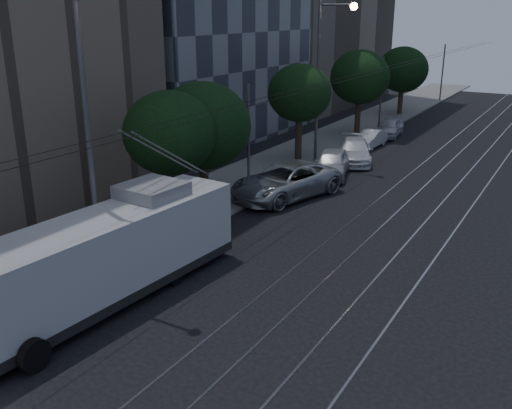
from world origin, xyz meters
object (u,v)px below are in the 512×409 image
at_px(streetlamp_near, 95,110).
at_px(streetlamp_far, 324,67).
at_px(pickup_silver, 285,181).
at_px(car_white_b, 355,151).
at_px(car_white_d, 389,127).
at_px(car_white_c, 370,139).
at_px(trolleybus, 101,259).
at_px(car_white_a, 332,163).

bearing_deg(streetlamp_near, streetlamp_far, 91.77).
xyz_separation_m(pickup_silver, car_white_b, (0.39, 8.90, -0.16)).
xyz_separation_m(car_white_d, streetlamp_far, (-1.08, -10.41, 5.35)).
relative_size(pickup_silver, car_white_c, 1.73).
height_order(trolleybus, car_white_a, trolleybus).
bearing_deg(car_white_c, pickup_silver, -86.71).
relative_size(trolleybus, car_white_c, 3.19).
bearing_deg(car_white_c, trolleybus, -86.94).
bearing_deg(trolleybus, car_white_b, 92.92).
bearing_deg(streetlamp_far, car_white_a, -53.35).
bearing_deg(car_white_a, car_white_d, 77.07).
height_order(car_white_a, streetlamp_far, streetlamp_far).
relative_size(car_white_b, streetlamp_far, 0.50).
height_order(car_white_b, car_white_c, car_white_b).
bearing_deg(trolleybus, car_white_a, 92.57).
bearing_deg(car_white_d, streetlamp_near, -96.79).
bearing_deg(streetlamp_far, streetlamp_near, -88.23).
height_order(streetlamp_near, streetlamp_far, streetlamp_near).
bearing_deg(streetlamp_near, car_white_b, 87.07).
distance_m(pickup_silver, car_white_d, 17.79).
bearing_deg(car_white_b, pickup_silver, -114.17).
bearing_deg(car_white_b, streetlamp_near, -114.61).
xyz_separation_m(car_white_b, car_white_d, (-0.60, 8.88, -0.02)).
relative_size(pickup_silver, car_white_b, 1.26).
bearing_deg(car_white_b, car_white_c, 75.70).
relative_size(trolleybus, car_white_a, 2.55).
bearing_deg(car_white_c, car_white_d, 92.40).
distance_m(trolleybus, streetlamp_far, 21.13).
relative_size(trolleybus, streetlamp_near, 1.13).
distance_m(car_white_b, car_white_c, 4.64).
bearing_deg(car_white_d, car_white_a, -92.92).
xyz_separation_m(car_white_b, streetlamp_far, (-1.68, -1.53, 5.34)).
distance_m(car_white_c, streetlamp_far, 8.28).
bearing_deg(pickup_silver, car_white_a, 101.10).
bearing_deg(car_white_b, car_white_a, -110.80).
relative_size(car_white_b, streetlamp_near, 0.48).
bearing_deg(car_white_c, streetlamp_far, -97.63).
relative_size(car_white_d, streetlamp_far, 0.42).
bearing_deg(car_white_a, trolleybus, -106.96).
distance_m(car_white_b, streetlamp_near, 21.81).
height_order(car_white_b, streetlamp_far, streetlamp_far).
bearing_deg(pickup_silver, streetlamp_far, 116.11).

